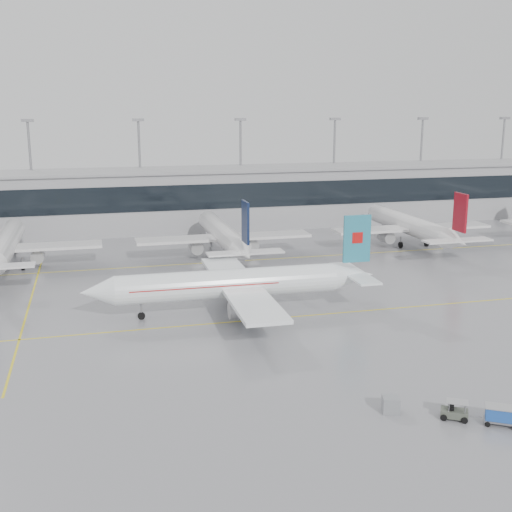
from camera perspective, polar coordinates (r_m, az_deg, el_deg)
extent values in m
plane|color=gray|center=(78.11, 2.22, -5.51)|extent=(320.00, 320.00, 0.00)
cube|color=yellow|center=(78.11, 2.22, -5.51)|extent=(120.00, 0.25, 0.01)
cube|color=yellow|center=(106.08, -2.44, -0.49)|extent=(120.00, 0.25, 0.01)
cube|color=yellow|center=(89.80, -19.42, -3.77)|extent=(0.25, 60.00, 0.01)
cube|color=gray|center=(135.90, -5.32, 5.04)|extent=(180.00, 15.00, 12.00)
cube|color=black|center=(128.32, -4.78, 5.25)|extent=(180.00, 0.20, 5.00)
cube|color=gray|center=(135.18, -5.37, 7.65)|extent=(182.00, 16.00, 0.40)
cylinder|color=gray|center=(140.02, -19.31, 6.67)|extent=(0.50, 0.50, 22.00)
cube|color=gray|center=(139.36, -19.67, 11.28)|extent=(2.40, 1.00, 0.60)
cylinder|color=gray|center=(139.94, -10.25, 7.19)|extent=(0.50, 0.50, 22.00)
cube|color=gray|center=(139.27, -10.44, 11.81)|extent=(2.40, 1.00, 0.60)
cylinder|color=gray|center=(143.28, -1.37, 7.52)|extent=(0.50, 0.50, 22.00)
cube|color=gray|center=(142.62, -1.40, 12.04)|extent=(2.40, 1.00, 0.60)
cylinder|color=gray|center=(149.80, 6.92, 7.68)|extent=(0.50, 0.50, 22.00)
cube|color=gray|center=(149.18, 7.05, 12.00)|extent=(2.40, 1.00, 0.60)
cylinder|color=gray|center=(159.13, 14.39, 7.68)|extent=(0.50, 0.50, 22.00)
cube|color=gray|center=(158.54, 14.63, 11.74)|extent=(2.40, 1.00, 0.60)
cylinder|color=gray|center=(170.79, 20.93, 7.57)|extent=(0.50, 0.50, 22.00)
cube|color=gray|center=(170.24, 21.25, 11.35)|extent=(2.40, 1.00, 0.60)
cylinder|color=white|center=(78.82, -2.54, -2.47)|extent=(27.25, 4.00, 3.57)
cone|color=white|center=(77.49, -13.94, -3.13)|extent=(4.06, 3.63, 3.57)
cone|color=white|center=(83.40, 8.59, -1.73)|extent=(5.66, 3.66, 3.57)
cube|color=white|center=(79.22, -1.47, -2.68)|extent=(5.47, 29.53, 0.45)
cube|color=white|center=(83.40, 8.72, -1.53)|extent=(2.98, 11.37, 0.25)
cube|color=teal|center=(82.46, 8.96, 1.53)|extent=(3.61, 0.41, 6.08)
cylinder|color=#A0A0A2|center=(75.06, -1.06, -4.78)|extent=(3.63, 2.16, 2.10)
cylinder|color=#A0A0A2|center=(84.06, -2.49, -2.82)|extent=(3.63, 2.16, 2.10)
cylinder|color=gray|center=(78.32, -10.17, -4.73)|extent=(0.20, 0.20, 1.54)
cylinder|color=black|center=(78.55, -10.15, -5.26)|extent=(0.90, 0.31, 0.90)
cylinder|color=gray|center=(77.59, -0.33, -4.60)|extent=(0.24, 0.24, 1.54)
cylinder|color=black|center=(77.83, -0.33, -5.15)|extent=(1.11, 0.47, 1.10)
cylinder|color=gray|center=(82.44, -1.16, -3.53)|extent=(0.24, 0.24, 1.54)
cylinder|color=black|center=(82.66, -1.16, -4.05)|extent=(1.11, 0.47, 1.10)
cube|color=#B70F0F|center=(82.43, 8.96, 1.63)|extent=(1.41, 0.47, 1.40)
cube|color=#B70F0F|center=(78.28, -4.69, -2.46)|extent=(18.06, 3.89, 0.12)
cylinder|color=silver|center=(108.78, -21.38, 0.99)|extent=(3.59, 27.36, 3.59)
cone|color=silver|center=(124.09, -20.58, 2.46)|extent=(3.59, 4.00, 3.59)
cube|color=silver|center=(107.40, -21.45, 0.62)|extent=(29.64, 5.00, 0.45)
cylinder|color=#A0A0A2|center=(107.70, -18.82, 0.05)|extent=(2.10, 3.60, 2.10)
cylinder|color=gray|center=(119.68, -20.71, 0.83)|extent=(0.20, 0.20, 1.56)
cylinder|color=black|center=(119.84, -20.68, 0.46)|extent=(0.30, 0.90, 0.90)
cylinder|color=gray|center=(106.57, -20.03, -0.49)|extent=(0.24, 0.24, 1.56)
cylinder|color=black|center=(106.75, -20.00, -0.90)|extent=(0.45, 1.10, 1.10)
cylinder|color=silver|center=(110.05, -3.01, 2.02)|extent=(3.59, 27.36, 3.59)
cone|color=silver|center=(125.21, -4.45, 3.35)|extent=(3.59, 4.00, 3.59)
cone|color=silver|center=(94.31, -0.99, 0.16)|extent=(3.59, 5.60, 3.59)
cube|color=silver|center=(108.69, -2.85, 1.67)|extent=(29.64, 5.00, 0.45)
cube|color=silver|center=(94.05, -0.97, 0.31)|extent=(11.40, 2.80, 0.25)
cube|color=#0E1838|center=(92.96, -0.95, 3.02)|extent=(0.35, 3.60, 6.12)
cylinder|color=#A0A0A2|center=(108.64, -5.37, 0.81)|extent=(2.10, 3.60, 2.10)
cylinder|color=#A0A0A2|center=(110.52, -0.45, 1.08)|extent=(2.10, 3.60, 2.10)
cylinder|color=gray|center=(120.84, -4.01, 1.76)|extent=(0.20, 0.20, 1.56)
cylinder|color=black|center=(120.99, -4.00, 1.40)|extent=(0.30, 0.90, 0.90)
cylinder|color=gray|center=(107.68, -4.08, 0.41)|extent=(0.24, 0.24, 1.56)
cylinder|color=black|center=(107.85, -4.07, 0.01)|extent=(0.45, 1.10, 1.10)
cylinder|color=gray|center=(108.71, -1.38, 0.56)|extent=(0.24, 0.24, 1.56)
cylinder|color=black|center=(108.88, -1.38, 0.16)|extent=(0.45, 1.10, 1.10)
cylinder|color=silver|center=(121.82, 13.36, 2.76)|extent=(3.59, 27.36, 3.59)
cone|color=silver|center=(135.66, 10.29, 3.93)|extent=(3.59, 4.00, 3.59)
cone|color=silver|center=(107.81, 17.41, 1.20)|extent=(3.59, 5.60, 3.59)
cube|color=silver|center=(120.59, 13.68, 2.45)|extent=(29.64, 5.00, 0.45)
cube|color=silver|center=(107.58, 17.47, 1.33)|extent=(11.40, 2.80, 0.25)
cube|color=maroon|center=(106.63, 17.70, 3.71)|extent=(0.35, 3.60, 6.12)
cylinder|color=#A0A0A2|center=(119.14, 11.49, 1.70)|extent=(2.10, 3.60, 2.10)
cylinder|color=#A0A0A2|center=(123.60, 15.50, 1.89)|extent=(2.10, 3.60, 2.10)
cylinder|color=gray|center=(131.64, 11.15, 2.48)|extent=(0.20, 0.20, 1.56)
cylinder|color=black|center=(131.78, 11.14, 2.15)|extent=(0.30, 0.90, 0.90)
cylinder|color=gray|center=(118.91, 12.74, 1.33)|extent=(0.24, 0.24, 1.56)
cylinder|color=black|center=(119.07, 12.72, 0.97)|extent=(0.45, 1.10, 1.10)
cylinder|color=gray|center=(121.36, 14.93, 1.44)|extent=(0.24, 0.24, 1.56)
cylinder|color=black|center=(121.51, 14.91, 1.09)|extent=(0.45, 1.10, 1.10)
cube|color=#454B40|center=(56.37, 17.21, -13.21)|extent=(2.45, 2.12, 0.63)
cube|color=gray|center=(55.92, 17.47, -12.25)|extent=(2.07, 1.89, 0.05)
cube|color=black|center=(56.18, 16.96, -12.82)|extent=(0.76, 0.85, 0.36)
cylinder|color=gray|center=(56.46, 18.89, -13.34)|extent=(0.96, 0.62, 0.07)
cylinder|color=gray|center=(55.64, 16.78, -12.82)|extent=(0.07, 0.07, 0.81)
cylinder|color=gray|center=(56.53, 16.79, -12.39)|extent=(0.07, 0.07, 0.81)
cylinder|color=gray|center=(55.68, 18.11, -12.89)|extent=(0.07, 0.07, 0.81)
cylinder|color=gray|center=(56.57, 18.09, -12.46)|extent=(0.07, 0.07, 0.81)
cylinder|color=black|center=(55.92, 16.34, -13.62)|extent=(0.56, 0.43, 0.54)
cylinder|color=black|center=(56.97, 16.36, -13.10)|extent=(0.56, 0.43, 0.54)
cylinder|color=black|center=(55.97, 18.05, -13.72)|extent=(0.56, 0.43, 0.54)
cylinder|color=black|center=(57.02, 18.03, -13.20)|extent=(0.56, 0.43, 0.54)
cube|color=gray|center=(56.64, 20.94, -13.50)|extent=(2.87, 2.44, 0.15)
cube|color=#1D4AA6|center=(56.38, 20.99, -12.95)|extent=(2.68, 2.28, 1.03)
cube|color=gray|center=(56.14, 21.04, -12.43)|extent=(2.92, 2.51, 0.09)
cylinder|color=black|center=(56.05, 19.89, -13.89)|extent=(0.45, 0.36, 0.43)
cylinder|color=black|center=(57.20, 19.83, -13.32)|extent=(0.45, 0.36, 0.43)
cube|color=gray|center=(56.07, 11.89, -12.80)|extent=(1.70, 1.63, 1.38)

